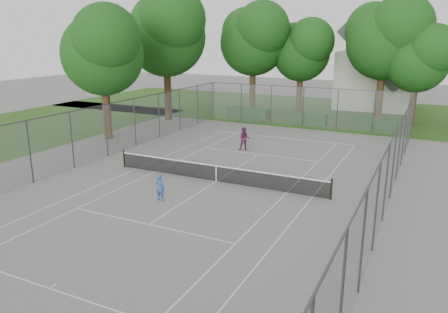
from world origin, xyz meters
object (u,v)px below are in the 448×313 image
at_px(tennis_net, 216,173).
at_px(girl_player, 160,187).
at_px(house, 378,71).
at_px(woman_player, 244,139).

xyz_separation_m(tennis_net, girl_player, (-1.18, -3.75, 0.17)).
bearing_deg(girl_player, tennis_net, -106.95).
bearing_deg(house, girl_player, -99.32).
bearing_deg(woman_player, tennis_net, -103.47).
bearing_deg(woman_player, girl_player, -113.36).
height_order(tennis_net, girl_player, girl_player).
distance_m(girl_player, woman_player, 10.78).
relative_size(tennis_net, house, 1.25).
height_order(girl_player, woman_player, woman_player).
distance_m(tennis_net, woman_player, 7.16).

